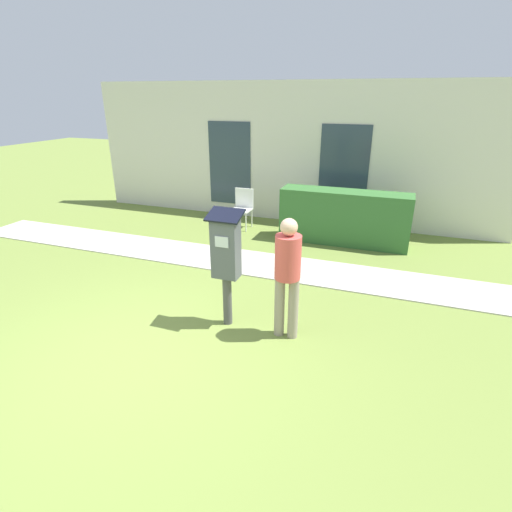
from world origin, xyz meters
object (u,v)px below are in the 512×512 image
(outdoor_chair_middle, at_px, (301,211))
(outdoor_chair_left, at_px, (243,205))
(parking_meter, at_px, (226,254))
(person_standing, at_px, (288,270))

(outdoor_chair_middle, bearing_deg, outdoor_chair_left, -175.55)
(parking_meter, distance_m, outdoor_chair_middle, 4.00)
(person_standing, height_order, outdoor_chair_middle, person_standing)
(person_standing, bearing_deg, parking_meter, 178.15)
(outdoor_chair_left, bearing_deg, outdoor_chair_middle, -14.25)
(parking_meter, xyz_separation_m, outdoor_chair_middle, (0.01, 3.97, -0.49))
(person_standing, xyz_separation_m, outdoor_chair_left, (-2.21, 4.02, -0.40))
(parking_meter, relative_size, outdoor_chair_middle, 1.77)
(person_standing, height_order, outdoor_chair_left, person_standing)
(parking_meter, bearing_deg, outdoor_chair_left, 109.05)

